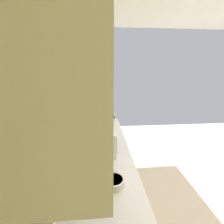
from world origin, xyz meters
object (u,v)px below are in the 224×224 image
oven_range (100,133)px  kettle (106,121)px  bowl (114,181)px  microwave (100,138)px

oven_range → kettle: oven_range is taller
bowl → kettle: (1.38, 0.00, 0.04)m
microwave → kettle: size_ratio=2.76×
oven_range → bowl: size_ratio=6.12×
oven_range → microwave: (-1.47, 0.01, 0.58)m
microwave → oven_range: bearing=-0.3°
bowl → kettle: 1.38m
microwave → kettle: 0.79m
bowl → oven_range: bearing=2.7°
microwave → bowl: size_ratio=2.84×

